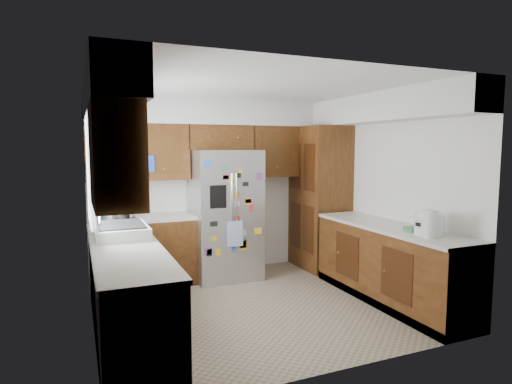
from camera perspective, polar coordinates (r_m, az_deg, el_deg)
floor at (r=5.16m, az=0.37°, el=-14.90°), size 3.60×3.60×0.00m
room_shell at (r=5.12m, az=-2.32°, el=5.80°), size 3.64×3.24×2.52m
left_counter_run at (r=4.70m, az=-15.52°, el=-11.67°), size 1.36×3.20×0.92m
right_counter_run at (r=5.40m, az=17.47°, el=-9.51°), size 0.63×2.25×0.92m
pantry at (r=6.58m, az=8.47°, el=-0.76°), size 0.60×0.90×2.15m
fridge at (r=6.02m, az=-4.15°, el=-3.01°), size 0.90×0.79×1.80m
bridge_cabinet at (r=6.16m, az=-4.90°, el=7.23°), size 0.96×0.34×0.35m
fridge_top_items at (r=6.14m, az=-4.38°, el=9.98°), size 0.94×0.29×0.25m
sink_assembly at (r=4.62m, az=-17.52°, el=-4.90°), size 0.52×0.70×0.37m
left_counter_clutter at (r=5.32m, az=-17.76°, el=-2.82°), size 0.32×0.86×0.38m
rice_cooker at (r=4.85m, az=22.12°, el=-3.69°), size 0.31×0.30×0.27m
paper_towel at (r=4.66m, az=22.21°, el=-4.00°), size 0.13×0.13×0.29m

